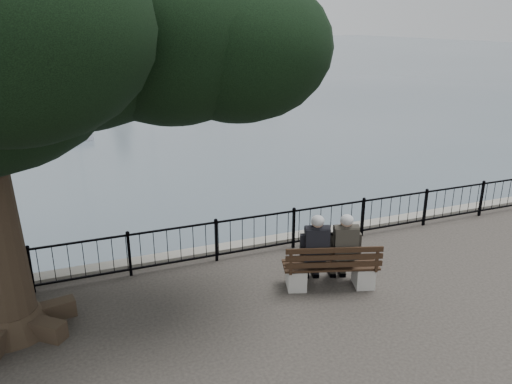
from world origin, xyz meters
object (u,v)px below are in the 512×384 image
bench (331,272)px  person_left (315,253)px  tree (14,26)px  lion_monument (116,61)px  person_right (343,252)px

bench → person_left: person_left is taller
person_left → tree: 6.90m
bench → tree: 7.40m
lion_monument → person_right: bearing=-91.0°
bench → person_left: 0.54m
person_right → tree: bearing=171.7°
person_right → person_left: bearing=162.6°
bench → tree: bearing=171.0°
bench → tree: size_ratio=0.21×
bench → person_left: size_ratio=1.25×
person_left → lion_monument: (1.39, 49.30, 0.44)m
person_right → tree: size_ratio=0.17×
person_right → tree: (-5.73, 0.83, 4.54)m
person_right → tree: tree is taller
person_right → lion_monument: 49.49m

